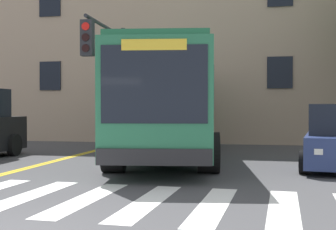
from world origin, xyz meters
The scene contains 6 objects.
crosswalk centered at (-0.11, 2.94, 0.00)m, with size 11.26×3.68×0.01m.
lane_line_yellow_inner centered at (-2.85, 16.94, 0.00)m, with size 0.12×36.00×0.01m, color gold.
lane_line_yellow_outer centered at (-2.69, 16.94, 0.00)m, with size 0.12×36.00×0.01m, color gold.
city_bus centered at (0.57, 9.82, 1.86)m, with size 4.16×10.90×3.42m.
traffic_light_overhead centered at (-1.27, 9.18, 3.14)m, with size 0.46×4.17×4.54m.
building_facade centered at (-1.20, 19.23, 6.43)m, with size 41.00×6.59×12.84m.
Camera 1 is at (3.77, -5.16, 1.71)m, focal length 50.00 mm.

